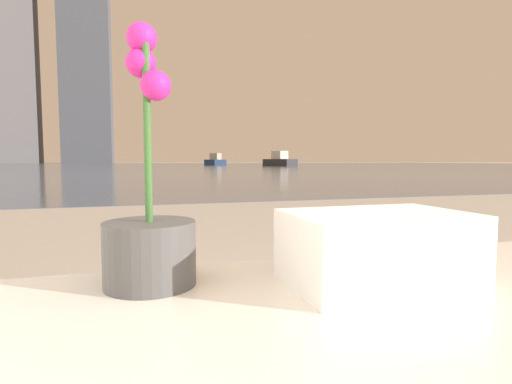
# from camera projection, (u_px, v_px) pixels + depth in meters

# --- Properties ---
(potted_orchid) EXTENTS (0.15, 0.15, 0.43)m
(potted_orchid) POSITION_uv_depth(u_px,v_px,m) (149.00, 228.00, 0.65)
(potted_orchid) COLOR #4C4C4C
(potted_orchid) RESTS_ON bathtub
(towel_stack) EXTENTS (0.29, 0.20, 0.12)m
(towel_stack) POSITION_uv_depth(u_px,v_px,m) (376.00, 248.00, 0.67)
(towel_stack) COLOR white
(towel_stack) RESTS_ON bathtub
(harbor_water) EXTENTS (180.00, 110.00, 0.01)m
(harbor_water) POSITION_uv_depth(u_px,v_px,m) (140.00, 165.00, 59.24)
(harbor_water) COLOR slate
(harbor_water) RESTS_ON ground_plane
(harbor_boat_0) EXTENTS (1.49, 2.88, 1.03)m
(harbor_boat_0) POSITION_uv_depth(u_px,v_px,m) (293.00, 162.00, 85.14)
(harbor_boat_0) COLOR #4C4C51
(harbor_boat_0) RESTS_ON harbor_water
(harbor_boat_1) EXTENTS (4.15, 5.07, 1.86)m
(harbor_boat_1) POSITION_uv_depth(u_px,v_px,m) (216.00, 161.00, 61.81)
(harbor_boat_1) COLOR navy
(harbor_boat_1) RESTS_ON harbor_water
(harbor_boat_2) EXTENTS (3.28, 5.54, 1.97)m
(harbor_boat_2) POSITION_uv_depth(u_px,v_px,m) (280.00, 161.00, 52.09)
(harbor_boat_2) COLOR #2D2D33
(harbor_boat_2) RESTS_ON harbor_water
(skyline_tower_1) EXTENTS (11.94, 6.53, 71.30)m
(skyline_tower_1) POSITION_uv_depth(u_px,v_px,m) (9.00, 23.00, 101.11)
(skyline_tower_1) COLOR slate
(skyline_tower_1) RESTS_ON ground_plane
(skyline_tower_2) EXTENTS (12.28, 12.88, 73.53)m
(skyline_tower_2) POSITION_uv_depth(u_px,v_px,m) (85.00, 25.00, 106.14)
(skyline_tower_2) COLOR #4C515B
(skyline_tower_2) RESTS_ON ground_plane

